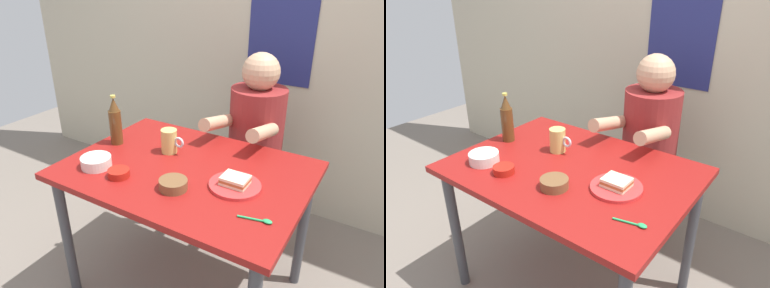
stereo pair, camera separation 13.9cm
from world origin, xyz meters
TOP-DOWN VIEW (x-y plane):
  - ground_plane at (0.00, 0.00)m, footprint 6.00×6.00m
  - wall_back at (0.00, 1.05)m, footprint 4.40×0.09m
  - dining_table at (0.00, 0.00)m, footprint 1.10×0.80m
  - stool at (0.09, 0.63)m, footprint 0.34×0.34m
  - person_seated at (0.09, 0.62)m, footprint 0.33×0.56m
  - plate_orange at (0.26, -0.03)m, footprint 0.22×0.22m
  - sandwich at (0.26, -0.03)m, footprint 0.11×0.09m
  - beer_mug at (-0.16, 0.09)m, footprint 0.13×0.08m
  - beer_bottle at (-0.45, 0.03)m, footprint 0.06×0.06m
  - rice_bowl_white at (-0.36, -0.21)m, footprint 0.14×0.14m
  - sambal_bowl_red at (-0.21, -0.22)m, footprint 0.10×0.10m
  - condiment_bowl_brown at (0.05, -0.18)m, footprint 0.12×0.12m
  - spoon at (0.44, -0.20)m, footprint 0.13×0.04m

SIDE VIEW (x-z plane):
  - ground_plane at x=0.00m, z-range 0.00..0.00m
  - stool at x=0.09m, z-range 0.12..0.57m
  - dining_table at x=0.00m, z-range 0.28..1.02m
  - spoon at x=0.44m, z-range 0.74..0.75m
  - plate_orange at x=0.26m, z-range 0.74..0.75m
  - sambal_bowl_red at x=-0.21m, z-range 0.74..0.78m
  - condiment_bowl_brown at x=0.05m, z-range 0.74..0.78m
  - person_seated at x=0.09m, z-range 0.41..1.13m
  - rice_bowl_white at x=-0.36m, z-range 0.74..0.79m
  - sandwich at x=0.26m, z-range 0.75..0.79m
  - beer_mug at x=-0.16m, z-range 0.74..0.86m
  - beer_bottle at x=-0.45m, z-range 0.73..0.99m
  - wall_back at x=0.00m, z-range 0.00..2.60m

